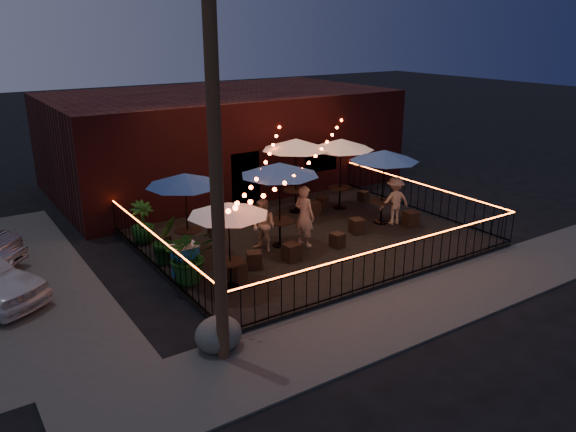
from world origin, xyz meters
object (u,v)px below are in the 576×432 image
object	(u,v)px
cooler	(186,260)
boulder	(218,334)
utility_pole	(216,173)
cafe_table_3	(296,145)
cafe_table_4	(384,157)
cafe_table_0	(228,210)
cafe_table_2	(280,170)
cafe_table_5	(341,145)
cafe_table_1	(185,181)

from	to	relation	value
cooler	boulder	size ratio (longest dim) A/B	0.94
utility_pole	cooler	bearing A→B (deg)	77.18
cooler	boulder	world-z (taller)	cooler
cafe_table_3	cooler	xyz separation A→B (m)	(-5.64, -2.98, -2.02)
utility_pole	boulder	xyz separation A→B (m)	(0.06, 0.35, -3.62)
cafe_table_4	cafe_table_0	bearing A→B (deg)	-166.62
cafe_table_2	cafe_table_4	distance (m)	4.08
cafe_table_3	cafe_table_4	bearing A→B (deg)	-56.31
cafe_table_5	boulder	world-z (taller)	cafe_table_5
cafe_table_1	cafe_table_2	xyz separation A→B (m)	(2.63, -0.95, 0.14)
cafe_table_2	cafe_table_4	size ratio (longest dim) A/B	1.03
cafe_table_1	cafe_table_4	distance (m)	6.79
cafe_table_2	cooler	bearing A→B (deg)	-172.09
cafe_table_0	cafe_table_3	distance (m)	6.52
utility_pole	cafe_table_4	bearing A→B (deg)	27.30
cafe_table_1	cafe_table_3	distance (m)	5.19
cafe_table_2	cooler	size ratio (longest dim) A/B	2.92
cooler	boulder	distance (m)	3.71
cafe_table_4	cooler	bearing A→B (deg)	-177.43
cafe_table_5	cooler	xyz separation A→B (m)	(-7.25, -2.44, -1.94)
cafe_table_1	cooler	size ratio (longest dim) A/B	2.94
utility_pole	cooler	world-z (taller)	utility_pole
cafe_table_3	cafe_table_1	bearing A→B (deg)	-162.35
cafe_table_1	cafe_table_5	bearing A→B (deg)	8.90
cafe_table_2	cafe_table_0	bearing A→B (deg)	-146.77
utility_pole	cafe_table_3	distance (m)	9.63
cafe_table_2	utility_pole	bearing A→B (deg)	-133.78
cafe_table_3	cafe_table_4	distance (m)	3.19
cooler	utility_pole	bearing A→B (deg)	-102.96
cafe_table_0	cafe_table_4	world-z (taller)	cafe_table_4
cafe_table_0	cafe_table_1	distance (m)	2.68
cafe_table_2	cafe_table_3	world-z (taller)	cafe_table_3
cooler	boulder	bearing A→B (deg)	-103.22
utility_pole	cafe_table_2	size ratio (longest dim) A/B	3.03
cafe_table_4	boulder	xyz separation A→B (m)	(-8.25, -3.94, -2.12)
boulder	cafe_table_4	bearing A→B (deg)	25.55
cafe_table_0	cafe_table_1	bearing A→B (deg)	90.00
cafe_table_1	cafe_table_3	xyz separation A→B (m)	(4.94, 1.57, 0.21)
cafe_table_1	cooler	distance (m)	2.40
cooler	cafe_table_2	bearing A→B (deg)	7.76
cafe_table_1	boulder	xyz separation A→B (m)	(-1.54, -5.02, -2.04)
cooler	cafe_table_5	bearing A→B (deg)	18.42
utility_pole	boulder	distance (m)	3.64
cafe_table_1	cooler	bearing A→B (deg)	-116.40
cafe_table_3	cafe_table_2	bearing A→B (deg)	-132.48
cafe_table_0	cooler	size ratio (longest dim) A/B	2.73
cafe_table_3	cafe_table_4	xyz separation A→B (m)	(1.77, -2.65, -0.13)
boulder	cooler	bearing A→B (deg)	76.92
cafe_table_0	cafe_table_2	distance (m)	3.16
cafe_table_2	boulder	bearing A→B (deg)	-135.69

